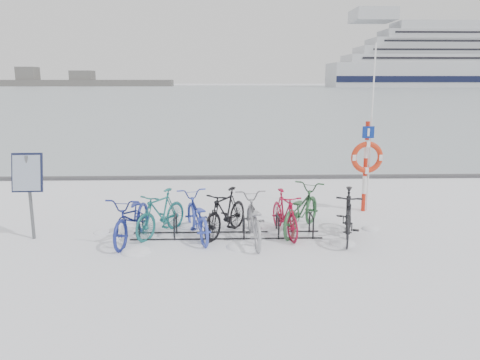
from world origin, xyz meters
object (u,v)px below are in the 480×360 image
Objects in this scene: info_board at (28,178)px; cruise_ferry at (466,62)px; bike_rack at (227,228)px; lifebuoy_station at (367,157)px.

cruise_ferry reaches higher than info_board.
bike_rack is 4.09m from lifebuoy_station.
lifebuoy_station is (3.46, 1.81, 1.20)m from bike_rack.
lifebuoy_station is 242.36m from cruise_ferry.
info_board is 0.44× the size of lifebuoy_station.
cruise_ferry is (111.07, 215.17, 10.34)m from lifebuoy_station.
bike_rack is at bearing -1.06° from info_board.
cruise_ferry is (118.56, 217.03, 10.41)m from info_board.
cruise_ferry is at bearing 62.70° from lifebuoy_station.
cruise_ferry is at bearing 62.17° from bike_rack.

